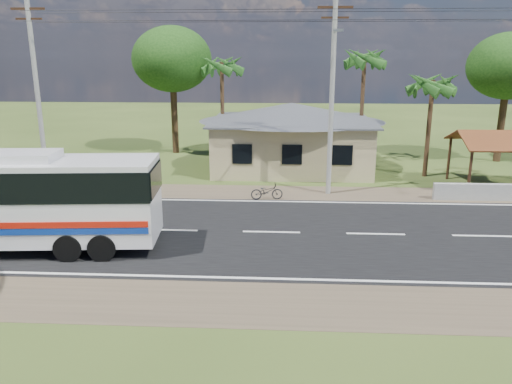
% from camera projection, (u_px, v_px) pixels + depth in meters
% --- Properties ---
extents(ground, '(120.00, 120.00, 0.00)m').
position_uv_depth(ground, '(271.00, 232.00, 21.73)').
color(ground, '#2E4217').
rests_on(ground, ground).
extents(road, '(120.00, 16.00, 0.03)m').
position_uv_depth(road, '(271.00, 232.00, 21.73)').
color(road, black).
rests_on(road, ground).
extents(house, '(12.40, 10.00, 5.00)m').
position_uv_depth(house, '(291.00, 129.00, 33.48)').
color(house, tan).
rests_on(house, ground).
extents(waiting_shed, '(5.20, 4.48, 3.35)m').
position_uv_depth(waiting_shed, '(503.00, 141.00, 28.50)').
color(waiting_shed, '#371F14').
rests_on(waiting_shed, ground).
extents(concrete_barrier, '(7.00, 0.30, 0.90)m').
position_uv_depth(concrete_barrier, '(501.00, 192.00, 26.37)').
color(concrete_barrier, '#9E9E99').
rests_on(concrete_barrier, ground).
extents(utility_poles, '(32.80, 2.22, 11.00)m').
position_uv_depth(utility_poles, '(326.00, 88.00, 26.30)').
color(utility_poles, '#9E9E99').
rests_on(utility_poles, ground).
extents(palm_near, '(2.80, 2.80, 6.70)m').
position_uv_depth(palm_near, '(433.00, 85.00, 30.30)').
color(palm_near, '#47301E').
rests_on(palm_near, ground).
extents(palm_mid, '(2.80, 2.80, 8.20)m').
position_uv_depth(palm_mid, '(365.00, 59.00, 34.43)').
color(palm_mid, '#47301E').
rests_on(palm_mid, ground).
extents(palm_far, '(2.80, 2.80, 7.70)m').
position_uv_depth(palm_far, '(222.00, 66.00, 35.56)').
color(palm_far, '#47301E').
rests_on(palm_far, ground).
extents(tree_behind_house, '(6.00, 6.00, 9.61)m').
position_uv_depth(tree_behind_house, '(172.00, 60.00, 37.58)').
color(tree_behind_house, '#47301E').
rests_on(tree_behind_house, ground).
extents(tree_behind_shed, '(5.60, 5.60, 9.02)m').
position_uv_depth(tree_behind_shed, '(509.00, 67.00, 34.51)').
color(tree_behind_shed, '#47301E').
rests_on(tree_behind_shed, ground).
extents(motorcycle, '(1.76, 0.80, 0.89)m').
position_uv_depth(motorcycle, '(267.00, 191.00, 26.57)').
color(motorcycle, black).
rests_on(motorcycle, ground).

